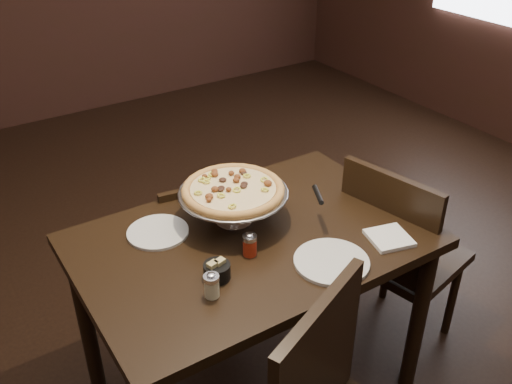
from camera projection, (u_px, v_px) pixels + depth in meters
room at (292, 78)px, 1.86m from camera, size 6.04×7.04×2.84m
dining_table at (252, 259)px, 2.18m from camera, size 1.30×0.87×0.80m
pizza_stand at (233, 190)px, 2.14m from camera, size 0.42×0.42×0.17m
parmesan_shaker at (212, 285)px, 1.82m from camera, size 0.05×0.05×0.09m
pepper_flake_shaker at (250, 245)px, 2.01m from camera, size 0.05×0.05×0.09m
packet_caddy at (217, 271)px, 1.91m from camera, size 0.09×0.09×0.07m
napkin_stack at (389, 238)px, 2.10m from camera, size 0.18×0.18×0.02m
plate_left at (158, 232)px, 2.14m from camera, size 0.23×0.23×0.01m
plate_near at (331, 262)px, 1.99m from camera, size 0.27×0.27×0.01m
serving_spatula at (318, 195)px, 2.12m from camera, size 0.15×0.15×0.02m
chair_far at (199, 244)px, 2.67m from camera, size 0.45×0.45×0.84m
chair_side at (398, 252)px, 2.50m from camera, size 0.53×0.53×0.97m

